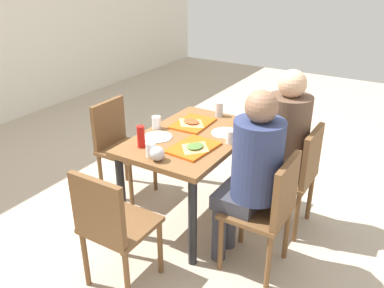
{
  "coord_description": "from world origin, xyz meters",
  "views": [
    {
      "loc": [
        -2.4,
        -1.46,
        1.95
      ],
      "look_at": [
        0.0,
        0.0,
        0.65
      ],
      "focal_mm": 37.7,
      "sensor_mm": 36.0,
      "label": 1
    }
  ],
  "objects": [
    {
      "name": "main_table",
      "position": [
        0.0,
        0.0,
        0.62
      ],
      "size": [
        1.11,
        0.73,
        0.72
      ],
      "color": "brown",
      "rests_on": "ground_plane"
    },
    {
      "name": "paper_plate_center",
      "position": [
        -0.17,
        0.2,
        0.73
      ],
      "size": [
        0.22,
        0.22,
        0.01
      ],
      "primitive_type": "cylinder",
      "color": "white",
      "rests_on": "main_table"
    },
    {
      "name": "soda_can",
      "position": [
        0.47,
        0.02,
        0.78
      ],
      "size": [
        0.07,
        0.07,
        0.12
      ],
      "primitive_type": "cylinder",
      "color": "#B7BCC6",
      "rests_on": "main_table"
    },
    {
      "name": "tray_red_near",
      "position": [
        -0.2,
        -0.13,
        0.73
      ],
      "size": [
        0.38,
        0.29,
        0.02
      ],
      "primitive_type": "cube",
      "rotation": [
        0.0,
        0.0,
        -0.08
      ],
      "color": "#D85914",
      "rests_on": "main_table"
    },
    {
      "name": "pizza_slice_b",
      "position": [
        0.18,
        0.12,
        0.75
      ],
      "size": [
        0.2,
        0.24,
        0.02
      ],
      "color": "#DBAD60",
      "rests_on": "tray_red_far"
    },
    {
      "name": "plastic_cup_b",
      "position": [
        0.03,
        -0.31,
        0.77
      ],
      "size": [
        0.07,
        0.07,
        0.1
      ],
      "primitive_type": "cylinder",
      "color": "white",
      "rests_on": "main_table"
    },
    {
      "name": "chair_near_left",
      "position": [
        -0.28,
        -0.75,
        0.49
      ],
      "size": [
        0.4,
        0.4,
        0.85
      ],
      "color": "brown",
      "rests_on": "ground_plane"
    },
    {
      "name": "chair_far_side",
      "position": [
        0.0,
        0.75,
        0.49
      ],
      "size": [
        0.4,
        0.4,
        0.85
      ],
      "color": "brown",
      "rests_on": "ground_plane"
    },
    {
      "name": "chair_left_end",
      "position": [
        -0.94,
        0.0,
        0.49
      ],
      "size": [
        0.4,
        0.4,
        0.85
      ],
      "color": "brown",
      "rests_on": "ground_plane"
    },
    {
      "name": "condiment_bottle",
      "position": [
        -0.36,
        0.2,
        0.8
      ],
      "size": [
        0.06,
        0.06,
        0.16
      ],
      "primitive_type": "cylinder",
      "color": "red",
      "rests_on": "main_table"
    },
    {
      "name": "plastic_cup_a",
      "position": [
        -0.03,
        0.31,
        0.77
      ],
      "size": [
        0.07,
        0.07,
        0.1
      ],
      "primitive_type": "cylinder",
      "color": "white",
      "rests_on": "main_table"
    },
    {
      "name": "paper_plate_near_edge",
      "position": [
        0.17,
        -0.2,
        0.73
      ],
      "size": [
        0.22,
        0.22,
        0.01
      ],
      "primitive_type": "cylinder",
      "color": "white",
      "rests_on": "main_table"
    },
    {
      "name": "person_in_red",
      "position": [
        -0.28,
        -0.61,
        0.74
      ],
      "size": [
        0.32,
        0.42,
        1.26
      ],
      "color": "#383842",
      "rests_on": "ground_plane"
    },
    {
      "name": "tray_red_far",
      "position": [
        0.2,
        0.11,
        0.73
      ],
      "size": [
        0.37,
        0.28,
        0.02
      ],
      "primitive_type": "cube",
      "rotation": [
        0.0,
        0.0,
        0.04
      ],
      "color": "#D85914",
      "rests_on": "main_table"
    },
    {
      "name": "pizza_slice_a",
      "position": [
        -0.21,
        -0.15,
        0.75
      ],
      "size": [
        0.19,
        0.16,
        0.02
      ],
      "color": "#DBAD60",
      "rests_on": "tray_red_near"
    },
    {
      "name": "ground_plane",
      "position": [
        0.0,
        0.0,
        -0.01
      ],
      "size": [
        10.0,
        10.0,
        0.02
      ],
      "primitive_type": "cube",
      "color": "#B7A893"
    },
    {
      "name": "plastic_cup_c",
      "position": [
        -0.45,
        0.05,
        0.77
      ],
      "size": [
        0.07,
        0.07,
        0.1
      ],
      "primitive_type": "cylinder",
      "color": "white",
      "rests_on": "main_table"
    },
    {
      "name": "chair_near_right",
      "position": [
        0.28,
        -0.75,
        0.49
      ],
      "size": [
        0.4,
        0.4,
        0.85
      ],
      "color": "brown",
      "rests_on": "ground_plane"
    },
    {
      "name": "foil_bundle",
      "position": [
        -0.47,
        -0.02,
        0.77
      ],
      "size": [
        0.1,
        0.1,
        0.1
      ],
      "primitive_type": "sphere",
      "color": "silver",
      "rests_on": "main_table"
    },
    {
      "name": "person_in_brown_jacket",
      "position": [
        0.28,
        -0.61,
        0.74
      ],
      "size": [
        0.32,
        0.42,
        1.26
      ],
      "color": "#383842",
      "rests_on": "ground_plane"
    }
  ]
}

